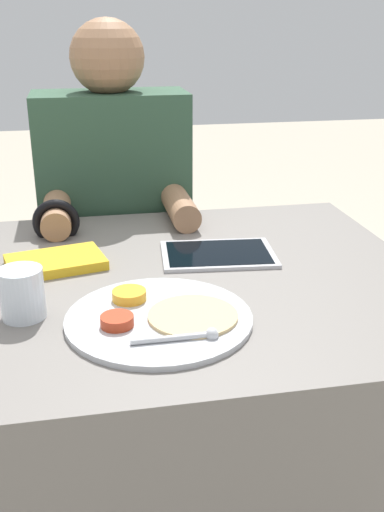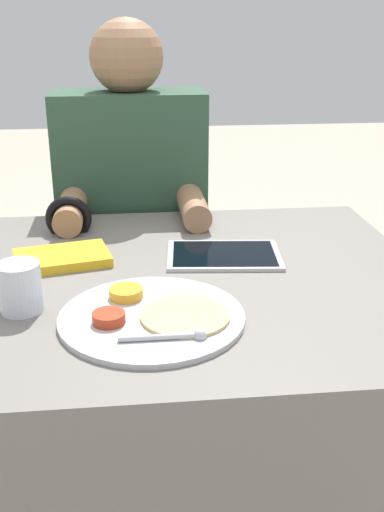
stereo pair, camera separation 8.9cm
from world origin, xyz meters
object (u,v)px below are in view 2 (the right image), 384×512
at_px(red_notebook, 62,258).
at_px(person_diner, 134,252).
at_px(drinking_glass, 20,287).
at_px(tablet_device, 224,255).
at_px(thali_tray, 153,316).

distance_m(red_notebook, person_diner, 0.50).
xyz_separation_m(person_diner, drinking_glass, (-0.20, -0.66, 0.20)).
height_order(red_notebook, tablet_device, red_notebook).
height_order(thali_tray, person_diner, person_diner).
height_order(thali_tray, tablet_device, thali_tray).
bearing_deg(red_notebook, tablet_device, -1.13).
xyz_separation_m(thali_tray, red_notebook, (-0.18, 0.28, 0.00)).
height_order(tablet_device, person_diner, person_diner).
relative_size(red_notebook, drinking_glass, 2.44).
bearing_deg(thali_tray, person_diner, 92.09).
xyz_separation_m(tablet_device, drinking_glass, (-0.39, -0.21, 0.04)).
height_order(person_diner, drinking_glass, person_diner).
height_order(thali_tray, red_notebook, thali_tray).
bearing_deg(tablet_device, red_notebook, 178.87).
xyz_separation_m(tablet_device, person_diner, (-0.19, 0.45, -0.16)).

